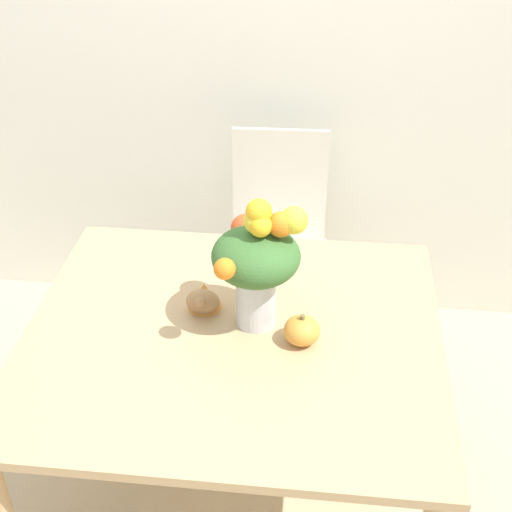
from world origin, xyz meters
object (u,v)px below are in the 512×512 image
object	(u,v)px
turkey_figurine	(204,298)
dining_chair_near_window	(277,246)
pumpkin	(302,330)
flower_vase	(257,261)

from	to	relation	value
turkey_figurine	dining_chair_near_window	bearing A→B (deg)	77.79
turkey_figurine	dining_chair_near_window	xyz separation A→B (m)	(0.17, 0.79, -0.29)
pumpkin	dining_chair_near_window	xyz separation A→B (m)	(-0.14, 0.92, -0.29)
pumpkin	dining_chair_near_window	size ratio (longest dim) A/B	0.11
pumpkin	dining_chair_near_window	distance (m)	0.97
flower_vase	turkey_figurine	world-z (taller)	flower_vase
turkey_figurine	dining_chair_near_window	world-z (taller)	dining_chair_near_window
flower_vase	dining_chair_near_window	distance (m)	0.96
flower_vase	pumpkin	bearing A→B (deg)	-30.20
pumpkin	turkey_figurine	bearing A→B (deg)	158.07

